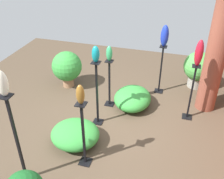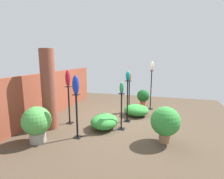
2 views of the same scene
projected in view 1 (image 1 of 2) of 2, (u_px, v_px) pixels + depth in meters
The scene contains 18 objects.
ground_plane at pixel (110, 127), 5.26m from camera, with size 8.00×8.00×0.00m, color #4C3D2D.
brick_pillar at pixel (215, 59), 5.24m from camera, with size 0.41×0.41×2.36m, color brown.
pedestal_teal at pixel (97, 97), 5.07m from camera, with size 0.20×0.20×1.37m.
pedestal_cobalt at pixel (161, 72), 6.13m from camera, with size 0.20×0.20×1.18m.
pedestal_bronze at pixel (84, 137), 4.19m from camera, with size 0.20×0.20×1.22m.
pedestal_jade at pixel (109, 85), 5.69m from camera, with size 0.20×0.20×1.09m.
pedestal_ruby at pixel (191, 95), 5.26m from camera, with size 0.20×0.20×1.21m.
pedestal_ivory at pixel (18, 144), 3.82m from camera, with size 0.20×0.20×1.58m.
art_vase_teal at pixel (96, 54), 4.60m from camera, with size 0.14×0.14×0.31m, color #0F727A.
art_vase_cobalt at pixel (165, 36), 5.67m from camera, with size 0.17×0.18×0.49m, color #192D9E.
art_vase_bronze at pixel (80, 94), 3.76m from camera, with size 0.12×0.12×0.32m, color brown.
art_vase_jade at pixel (109, 53), 5.29m from camera, with size 0.12×0.13×0.33m, color #2D9356.
art_vase_ruby at pixel (199, 53), 4.77m from camera, with size 0.16×0.15×0.52m, color maroon.
art_vase_ivory at pixel (2, 83), 3.27m from camera, with size 0.14×0.15×0.37m, color beige.
potted_plant_mid_left at pixel (67, 67), 6.36m from camera, with size 0.73×0.73×0.91m.
potted_plant_walkway_edge at pixel (198, 68), 6.35m from camera, with size 0.71×0.71×0.92m.
foliage_bed_east at pixel (75, 134), 4.79m from camera, with size 0.83×0.90×0.40m, color #338C38.
foliage_bed_west at pixel (133, 98), 5.78m from camera, with size 0.94×0.80×0.42m, color #338C38.
Camera 1 is at (3.88, 1.20, 3.43)m, focal length 42.00 mm.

